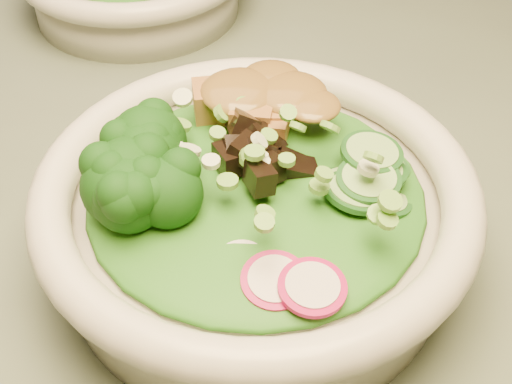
# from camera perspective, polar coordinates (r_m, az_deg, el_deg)

# --- Properties ---
(dining_table) EXTENTS (1.20, 0.80, 0.75)m
(dining_table) POSITION_cam_1_polar(r_m,az_deg,el_deg) (0.70, -12.06, -4.73)
(dining_table) COLOR black
(dining_table) RESTS_ON ground
(salad_bowl) EXTENTS (0.31, 0.31, 0.08)m
(salad_bowl) POSITION_cam_1_polar(r_m,az_deg,el_deg) (0.50, -0.00, -1.81)
(salad_bowl) COLOR beige
(salad_bowl) RESTS_ON dining_table
(lettuce_bed) EXTENTS (0.23, 0.23, 0.03)m
(lettuce_bed) POSITION_cam_1_polar(r_m,az_deg,el_deg) (0.48, -0.00, 0.09)
(lettuce_bed) COLOR #175612
(lettuce_bed) RESTS_ON salad_bowl
(broccoli_florets) EXTENTS (0.11, 0.10, 0.05)m
(broccoli_florets) POSITION_cam_1_polar(r_m,az_deg,el_deg) (0.48, -8.57, 1.71)
(broccoli_florets) COLOR black
(broccoli_florets) RESTS_ON salad_bowl
(radish_slices) EXTENTS (0.13, 0.07, 0.02)m
(radish_slices) POSITION_cam_1_polar(r_m,az_deg,el_deg) (0.43, 0.17, -6.28)
(radish_slices) COLOR #A00C49
(radish_slices) RESTS_ON salad_bowl
(cucumber_slices) EXTENTS (0.09, 0.09, 0.04)m
(cucumber_slices) POSITION_cam_1_polar(r_m,az_deg,el_deg) (0.48, 8.90, 1.07)
(cucumber_slices) COLOR #8DBF6A
(cucumber_slices) RESTS_ON salad_bowl
(mushroom_heap) EXTENTS (0.09, 0.09, 0.05)m
(mushroom_heap) POSITION_cam_1_polar(r_m,az_deg,el_deg) (0.48, 0.05, 2.65)
(mushroom_heap) COLOR black
(mushroom_heap) RESTS_ON salad_bowl
(tofu_cubes) EXTENTS (0.11, 0.09, 0.04)m
(tofu_cubes) POSITION_cam_1_polar(r_m,az_deg,el_deg) (0.53, 0.42, 6.51)
(tofu_cubes) COLOR brown
(tofu_cubes) RESTS_ON salad_bowl
(peanut_sauce) EXTENTS (0.08, 0.06, 0.02)m
(peanut_sauce) POSITION_cam_1_polar(r_m,az_deg,el_deg) (0.52, 0.43, 7.81)
(peanut_sauce) COLOR brown
(peanut_sauce) RESTS_ON tofu_cubes
(scallion_garnish) EXTENTS (0.22, 0.22, 0.03)m
(scallion_garnish) POSITION_cam_1_polar(r_m,az_deg,el_deg) (0.47, -0.00, 2.62)
(scallion_garnish) COLOR #67A339
(scallion_garnish) RESTS_ON salad_bowl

